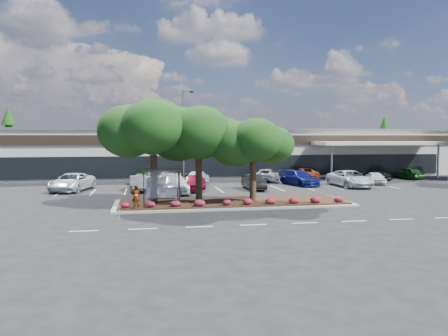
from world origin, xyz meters
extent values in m
plane|color=black|center=(0.00, 0.00, 0.00)|extent=(160.00, 160.00, 0.00)
cube|color=beige|center=(0.00, 34.00, 3.00)|extent=(80.00, 20.00, 6.00)
cube|color=#4E4E51|center=(0.00, 34.00, 6.10)|extent=(80.40, 20.40, 0.30)
cube|color=black|center=(0.00, 23.95, 4.80)|extent=(80.00, 0.25, 1.20)
cube|color=black|center=(0.00, 23.95, 1.60)|extent=(60.00, 0.18, 2.60)
cube|color=#BC100D|center=(-6.00, 23.88, 4.80)|extent=(6.00, 0.12, 1.00)
cube|color=beige|center=(20.00, 21.50, 4.40)|extent=(16.00, 5.00, 0.40)
cylinder|color=slate|center=(13.00, 19.50, 2.10)|extent=(0.24, 0.24, 4.20)
cylinder|color=slate|center=(27.00, 19.50, 2.10)|extent=(0.24, 0.24, 4.20)
cube|color=gray|center=(-2.00, 4.00, 0.07)|extent=(18.00, 6.00, 0.15)
cube|color=#402A16|center=(-2.00, 4.00, 0.20)|extent=(17.20, 5.20, 0.12)
cube|color=silver|center=(-12.00, -4.00, 0.01)|extent=(1.60, 0.12, 0.01)
cube|color=silver|center=(-8.80, -4.00, 0.01)|extent=(1.60, 0.12, 0.01)
cube|color=silver|center=(-5.60, -4.00, 0.01)|extent=(1.60, 0.12, 0.01)
cube|color=silver|center=(-2.40, -4.00, 0.01)|extent=(1.60, 0.12, 0.01)
cube|color=silver|center=(0.80, -4.00, 0.01)|extent=(1.60, 0.12, 0.01)
cube|color=silver|center=(4.00, -4.00, 0.01)|extent=(1.60, 0.12, 0.01)
cube|color=silver|center=(7.20, -4.00, 0.01)|extent=(1.60, 0.12, 0.01)
cube|color=silver|center=(10.40, -4.00, 0.01)|extent=(1.60, 0.12, 0.01)
cube|color=silver|center=(-16.50, 13.50, 0.01)|extent=(0.12, 5.00, 0.01)
cube|color=silver|center=(-13.50, 13.50, 0.01)|extent=(0.12, 5.00, 0.01)
cube|color=silver|center=(-10.50, 13.50, 0.01)|extent=(0.12, 5.00, 0.01)
cube|color=silver|center=(-7.50, 13.50, 0.01)|extent=(0.12, 5.00, 0.01)
cube|color=silver|center=(-4.50, 13.50, 0.01)|extent=(0.12, 5.00, 0.01)
cube|color=silver|center=(-1.50, 13.50, 0.01)|extent=(0.12, 5.00, 0.01)
cube|color=silver|center=(1.50, 13.50, 0.01)|extent=(0.12, 5.00, 0.01)
cube|color=silver|center=(4.50, 13.50, 0.01)|extent=(0.12, 5.00, 0.01)
cube|color=silver|center=(7.50, 13.50, 0.01)|extent=(0.12, 5.00, 0.01)
cube|color=silver|center=(10.50, 13.50, 0.01)|extent=(0.12, 5.00, 0.01)
cube|color=silver|center=(13.50, 13.50, 0.01)|extent=(0.12, 5.00, 0.01)
cube|color=silver|center=(16.50, 13.50, 0.01)|extent=(0.12, 5.00, 0.01)
cylinder|color=black|center=(-8.75, 3.45, 1.51)|extent=(0.08, 0.08, 2.50)
cylinder|color=black|center=(-6.25, 3.45, 1.51)|extent=(0.08, 0.08, 2.50)
cylinder|color=black|center=(-8.75, 2.15, 1.51)|extent=(0.08, 0.08, 2.50)
cylinder|color=black|center=(-6.25, 2.15, 1.51)|extent=(0.08, 0.08, 2.50)
cube|color=black|center=(-7.50, 2.80, 2.80)|extent=(2.75, 1.55, 0.10)
cube|color=silver|center=(-7.50, 3.45, 1.63)|extent=(2.30, 0.03, 2.00)
cube|color=black|center=(-7.50, 3.05, 0.71)|extent=(2.00, 0.35, 0.06)
cone|color=black|center=(-30.00, 46.00, 5.00)|extent=(4.40, 4.40, 10.00)
cone|color=black|center=(34.00, 44.00, 4.50)|extent=(3.96, 3.96, 9.00)
imported|color=#594C47|center=(-9.29, 1.70, 1.06)|extent=(0.61, 0.43, 1.60)
cube|color=gray|center=(-4.27, 21.42, 0.20)|extent=(0.50, 0.50, 0.40)
cylinder|color=slate|center=(-4.27, 21.42, 5.47)|extent=(0.14, 0.14, 10.13)
cube|color=slate|center=(-3.83, 21.49, 10.38)|extent=(0.92, 0.36, 0.14)
cube|color=black|center=(-3.33, 21.57, 10.31)|extent=(0.49, 0.37, 0.18)
cube|color=tan|center=(-10.25, -1.00, 0.45)|extent=(0.03, 0.03, 0.90)
cube|color=#E33B7D|center=(-10.20, -1.00, 0.83)|extent=(0.02, 0.14, 0.18)
imported|color=silver|center=(-15.60, 14.99, 0.84)|extent=(4.24, 6.58, 1.69)
imported|color=#55545B|center=(-9.33, 13.82, 0.73)|extent=(1.75, 4.51, 1.46)
imported|color=white|center=(-6.00, 11.82, 0.82)|extent=(2.59, 5.78, 1.65)
imported|color=maroon|center=(-4.09, 12.86, 0.81)|extent=(3.21, 5.09, 1.61)
imported|color=black|center=(1.88, 12.85, 0.74)|extent=(1.58, 4.47, 1.47)
imported|color=#0D125B|center=(7.64, 15.72, 0.78)|extent=(3.50, 5.77, 1.56)
imported|color=silver|center=(12.34, 13.47, 0.84)|extent=(3.15, 6.23, 1.69)
imported|color=silver|center=(16.37, 15.39, 0.66)|extent=(2.41, 4.15, 1.33)
imported|color=#184B1A|center=(-9.11, 18.47, 0.68)|extent=(2.71, 4.97, 1.36)
imported|color=#A8ABB5|center=(-6.74, 20.72, 0.71)|extent=(3.56, 5.26, 1.41)
imported|color=#A2A6AF|center=(-7.48, 19.35, 0.78)|extent=(2.64, 5.62, 1.56)
imported|color=silver|center=(-2.92, 19.10, 0.71)|extent=(3.44, 5.30, 1.43)
imported|color=#989BA3|center=(5.34, 20.39, 0.73)|extent=(4.40, 5.79, 1.46)
imported|color=black|center=(10.60, 22.12, 0.81)|extent=(2.85, 5.05, 1.62)
imported|color=maroon|center=(10.11, 21.65, 0.73)|extent=(3.09, 5.51, 1.45)
imported|color=black|center=(17.69, 18.00, 0.67)|extent=(2.86, 4.25, 1.34)
imported|color=#174818|center=(23.28, 20.17, 0.73)|extent=(2.52, 4.51, 1.45)
camera|label=1|loc=(-8.63, -28.71, 5.18)|focal=35.00mm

